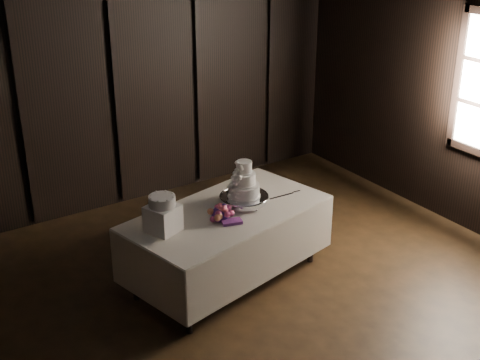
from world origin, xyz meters
name	(u,v)px	position (x,y,z in m)	size (l,w,h in m)	color
room	(302,191)	(0.00, 0.00, 1.50)	(6.08, 7.08, 3.08)	black
display_table	(227,243)	(0.12, 1.27, 0.42)	(2.17, 1.45, 0.76)	beige
cake_stand	(244,200)	(0.35, 1.31, 0.81)	(0.48, 0.48, 0.09)	silver
wedding_cake	(243,183)	(0.32, 1.30, 0.99)	(0.34, 0.30, 0.36)	white
bouquet	(220,213)	(-0.02, 1.16, 0.83)	(0.30, 0.40, 0.19)	#D14D5F
box_pedestal	(163,218)	(-0.57, 1.25, 0.89)	(0.26, 0.26, 0.25)	white
small_cake	(162,201)	(-0.57, 1.25, 1.06)	(0.24, 0.24, 0.10)	white
cake_knife	(281,196)	(0.75, 1.24, 0.77)	(0.37, 0.02, 0.01)	silver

